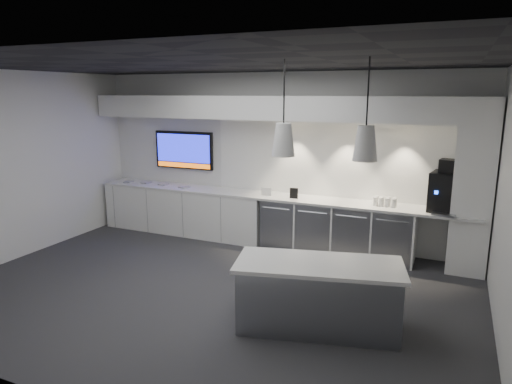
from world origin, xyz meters
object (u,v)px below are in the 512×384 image
at_px(wall_tv, 184,150).
at_px(bin, 251,286).
at_px(coffee_machine, 446,190).
at_px(island, 318,295).

xyz_separation_m(wall_tv, bin, (2.57, -2.55, -1.33)).
height_order(wall_tv, bin, wall_tv).
distance_m(bin, coffee_machine, 3.32).
relative_size(island, coffee_machine, 2.53).
relative_size(wall_tv, island, 0.63).
distance_m(island, bin, 1.01).
bearing_deg(bin, wall_tv, 135.27).
xyz_separation_m(wall_tv, island, (3.53, -2.81, -1.16)).
bearing_deg(coffee_machine, bin, -123.94).
bearing_deg(wall_tv, coffee_machine, -2.97).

